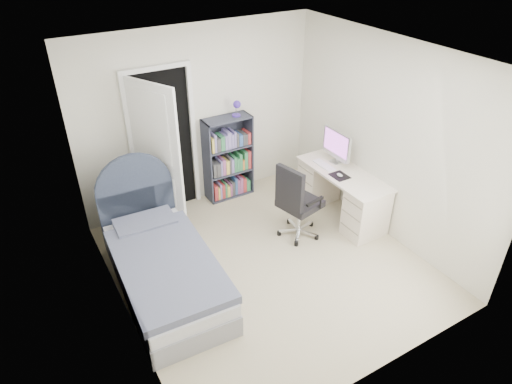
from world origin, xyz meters
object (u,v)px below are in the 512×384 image
bed (163,265)px  nightstand (126,205)px  desk (341,192)px  floor_lamp (153,177)px  bookcase (229,161)px  office_chair (296,199)px

bed → nightstand: 1.30m
bed → desk: 2.63m
bed → floor_lamp: 1.48m
bookcase → desk: bearing=-49.8°
nightstand → bookcase: bearing=1.9°
bed → bookcase: bearing=41.1°
bed → desk: bed is taller
bookcase → floor_lamp: bearing=178.5°
desk → bed: bearing=-178.1°
bookcase → office_chair: bearing=-80.0°
floor_lamp → office_chair: size_ratio=1.42×
bed → nightstand: (-0.01, 1.30, 0.07)m
nightstand → office_chair: office_chair is taller
bookcase → desk: 1.67m
bed → office_chair: bearing=-0.1°
bed → desk: size_ratio=1.48×
bed → bookcase: size_ratio=1.42×
bed → office_chair: (1.79, -0.00, 0.29)m
bookcase → office_chair: bookcase is taller
nightstand → bookcase: (1.56, 0.05, 0.21)m
nightstand → desk: desk is taller
bed → bookcase: (1.55, 1.36, 0.28)m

